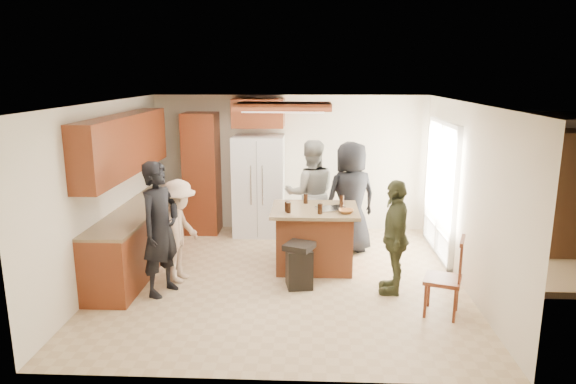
{
  "coord_description": "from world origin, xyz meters",
  "views": [
    {
      "loc": [
        0.38,
        -6.89,
        2.89
      ],
      "look_at": [
        0.04,
        0.57,
        1.15
      ],
      "focal_mm": 32.0,
      "sensor_mm": 36.0,
      "label": 1
    }
  ],
  "objects_px": {
    "person_behind_right": "(351,198)",
    "person_side_right": "(395,237)",
    "kitchen_island": "(314,238)",
    "trash_bin": "(299,265)",
    "person_front_left": "(160,229)",
    "refrigerator": "(259,186)",
    "person_counter": "(178,231)",
    "person_behind_left": "(311,194)",
    "spindle_chair": "(444,280)"
  },
  "relations": [
    {
      "from": "person_side_right",
      "to": "person_counter",
      "type": "bearing_deg",
      "value": -87.5
    },
    {
      "from": "person_side_right",
      "to": "person_counter",
      "type": "height_order",
      "value": "person_side_right"
    },
    {
      "from": "person_counter",
      "to": "spindle_chair",
      "type": "xyz_separation_m",
      "value": [
        3.47,
        -0.92,
        -0.28
      ]
    },
    {
      "from": "person_front_left",
      "to": "spindle_chair",
      "type": "distance_m",
      "value": 3.65
    },
    {
      "from": "person_behind_right",
      "to": "person_side_right",
      "type": "xyz_separation_m",
      "value": [
        0.47,
        -1.57,
        -0.14
      ]
    },
    {
      "from": "refrigerator",
      "to": "person_counter",
      "type": "bearing_deg",
      "value": -112.24
    },
    {
      "from": "person_behind_left",
      "to": "spindle_chair",
      "type": "xyz_separation_m",
      "value": [
        1.62,
        -2.52,
        -0.45
      ]
    },
    {
      "from": "spindle_chair",
      "to": "person_side_right",
      "type": "bearing_deg",
      "value": 127.26
    },
    {
      "from": "person_front_left",
      "to": "person_counter",
      "type": "xyz_separation_m",
      "value": [
        0.12,
        0.43,
        -0.17
      ]
    },
    {
      "from": "person_behind_left",
      "to": "spindle_chair",
      "type": "relative_size",
      "value": 1.83
    },
    {
      "from": "person_behind_right",
      "to": "person_counter",
      "type": "distance_m",
      "value": 2.83
    },
    {
      "from": "person_counter",
      "to": "spindle_chair",
      "type": "distance_m",
      "value": 3.6
    },
    {
      "from": "person_behind_left",
      "to": "kitchen_island",
      "type": "distance_m",
      "value": 1.12
    },
    {
      "from": "person_side_right",
      "to": "trash_bin",
      "type": "bearing_deg",
      "value": -86.9
    },
    {
      "from": "person_side_right",
      "to": "kitchen_island",
      "type": "xyz_separation_m",
      "value": [
        -1.06,
        0.83,
        -0.3
      ]
    },
    {
      "from": "person_side_right",
      "to": "refrigerator",
      "type": "bearing_deg",
      "value": -133.02
    },
    {
      "from": "person_behind_right",
      "to": "kitchen_island",
      "type": "distance_m",
      "value": 1.04
    },
    {
      "from": "person_behind_right",
      "to": "kitchen_island",
      "type": "relative_size",
      "value": 1.43
    },
    {
      "from": "person_behind_left",
      "to": "person_side_right",
      "type": "distance_m",
      "value": 2.17
    },
    {
      "from": "person_behind_right",
      "to": "refrigerator",
      "type": "xyz_separation_m",
      "value": [
        -1.58,
        0.92,
        -0.02
      ]
    },
    {
      "from": "spindle_chair",
      "to": "person_front_left",
      "type": "bearing_deg",
      "value": 172.23
    },
    {
      "from": "person_counter",
      "to": "refrigerator",
      "type": "distance_m",
      "value": 2.42
    },
    {
      "from": "person_behind_right",
      "to": "trash_bin",
      "type": "relative_size",
      "value": 2.91
    },
    {
      "from": "kitchen_island",
      "to": "person_counter",
      "type": "bearing_deg",
      "value": -163.14
    },
    {
      "from": "person_behind_right",
      "to": "spindle_chair",
      "type": "xyz_separation_m",
      "value": [
        0.98,
        -2.23,
        -0.46
      ]
    },
    {
      "from": "person_side_right",
      "to": "trash_bin",
      "type": "xyz_separation_m",
      "value": [
        -1.27,
        0.1,
        -0.45
      ]
    },
    {
      "from": "person_front_left",
      "to": "refrigerator",
      "type": "xyz_separation_m",
      "value": [
        1.03,
        2.66,
        0.0
      ]
    },
    {
      "from": "person_front_left",
      "to": "spindle_chair",
      "type": "bearing_deg",
      "value": -74.48
    },
    {
      "from": "person_front_left",
      "to": "person_behind_right",
      "type": "height_order",
      "value": "person_behind_right"
    },
    {
      "from": "spindle_chair",
      "to": "person_behind_right",
      "type": "bearing_deg",
      "value": 113.6
    },
    {
      "from": "person_side_right",
      "to": "trash_bin",
      "type": "height_order",
      "value": "person_side_right"
    },
    {
      "from": "person_behind_left",
      "to": "person_behind_right",
      "type": "height_order",
      "value": "person_behind_right"
    },
    {
      "from": "person_behind_left",
      "to": "spindle_chair",
      "type": "distance_m",
      "value": 3.03
    },
    {
      "from": "person_behind_left",
      "to": "person_counter",
      "type": "xyz_separation_m",
      "value": [
        -1.85,
        -1.6,
        -0.18
      ]
    },
    {
      "from": "person_side_right",
      "to": "spindle_chair",
      "type": "height_order",
      "value": "person_side_right"
    },
    {
      "from": "kitchen_island",
      "to": "trash_bin",
      "type": "relative_size",
      "value": 2.03
    },
    {
      "from": "person_behind_left",
      "to": "kitchen_island",
      "type": "height_order",
      "value": "person_behind_left"
    },
    {
      "from": "person_side_right",
      "to": "kitchen_island",
      "type": "relative_size",
      "value": 1.21
    },
    {
      "from": "spindle_chair",
      "to": "refrigerator",
      "type": "bearing_deg",
      "value": 129.08
    },
    {
      "from": "trash_bin",
      "to": "refrigerator",
      "type": "bearing_deg",
      "value": 108.21
    },
    {
      "from": "person_behind_right",
      "to": "spindle_chair",
      "type": "height_order",
      "value": "person_behind_right"
    },
    {
      "from": "person_counter",
      "to": "person_behind_right",
      "type": "bearing_deg",
      "value": -48.37
    },
    {
      "from": "person_behind_right",
      "to": "kitchen_island",
      "type": "bearing_deg",
      "value": 27.16
    },
    {
      "from": "kitchen_island",
      "to": "trash_bin",
      "type": "distance_m",
      "value": 0.78
    },
    {
      "from": "refrigerator",
      "to": "spindle_chair",
      "type": "xyz_separation_m",
      "value": [
        2.56,
        -3.15,
        -0.45
      ]
    },
    {
      "from": "person_front_left",
      "to": "trash_bin",
      "type": "distance_m",
      "value": 1.93
    },
    {
      "from": "person_front_left",
      "to": "kitchen_island",
      "type": "distance_m",
      "value": 2.3
    },
    {
      "from": "person_behind_right",
      "to": "person_side_right",
      "type": "distance_m",
      "value": 1.65
    },
    {
      "from": "person_counter",
      "to": "person_behind_left",
      "type": "bearing_deg",
      "value": -35.21
    },
    {
      "from": "spindle_chair",
      "to": "kitchen_island",
      "type": "bearing_deg",
      "value": 136.24
    }
  ]
}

